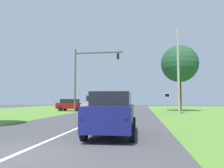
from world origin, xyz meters
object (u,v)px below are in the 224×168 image
(oak_tree_right, at_px, (180,64))
(utility_pole_right, at_px, (178,70))
(traffic_light, at_px, (86,71))
(crossing_suv_far, at_px, (71,105))
(red_suv_near, at_px, (112,112))
(keep_moving_sign, at_px, (167,100))
(pickup_truck_lead, at_px, (100,108))

(oak_tree_right, bearing_deg, utility_pole_right, -100.65)
(traffic_light, distance_m, crossing_suv_far, 5.95)
(red_suv_near, xyz_separation_m, traffic_light, (-6.54, 20.61, 4.77))
(traffic_light, xyz_separation_m, oak_tree_right, (13.53, 3.54, 1.30))
(red_suv_near, xyz_separation_m, keep_moving_sign, (4.20, 16.15, 0.59))
(red_suv_near, distance_m, utility_pole_right, 18.65)
(red_suv_near, height_order, crossing_suv_far, red_suv_near)
(pickup_truck_lead, height_order, crossing_suv_far, pickup_truck_lead)
(oak_tree_right, xyz_separation_m, utility_pole_right, (-1.29, -6.88, -1.91))
(red_suv_near, bearing_deg, crossing_suv_far, 112.60)
(traffic_light, distance_m, keep_moving_sign, 12.37)
(utility_pole_right, bearing_deg, keep_moving_sign, -143.03)
(pickup_truck_lead, distance_m, crossing_suv_far, 16.46)
(pickup_truck_lead, xyz_separation_m, crossing_suv_far, (-7.28, 14.76, -0.06))
(oak_tree_right, bearing_deg, traffic_light, -165.33)
(keep_moving_sign, bearing_deg, traffic_light, 157.46)
(traffic_light, bearing_deg, keep_moving_sign, -22.54)
(traffic_light, height_order, crossing_suv_far, traffic_light)
(red_suv_near, height_order, oak_tree_right, oak_tree_right)
(traffic_light, bearing_deg, pickup_truck_lead, -70.90)
(red_suv_near, height_order, pickup_truck_lead, pickup_truck_lead)
(keep_moving_sign, bearing_deg, red_suv_near, -104.59)
(red_suv_near, xyz_separation_m, crossing_suv_far, (-9.38, 22.53, -0.09))
(crossing_suv_far, bearing_deg, keep_moving_sign, -25.17)
(keep_moving_sign, relative_size, utility_pole_right, 0.24)
(crossing_suv_far, bearing_deg, pickup_truck_lead, -63.75)
(keep_moving_sign, bearing_deg, pickup_truck_lead, -126.97)
(keep_moving_sign, height_order, oak_tree_right, oak_tree_right)
(pickup_truck_lead, relative_size, traffic_light, 0.54)
(pickup_truck_lead, distance_m, utility_pole_right, 12.97)
(crossing_suv_far, height_order, utility_pole_right, utility_pole_right)
(keep_moving_sign, height_order, utility_pole_right, utility_pole_right)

